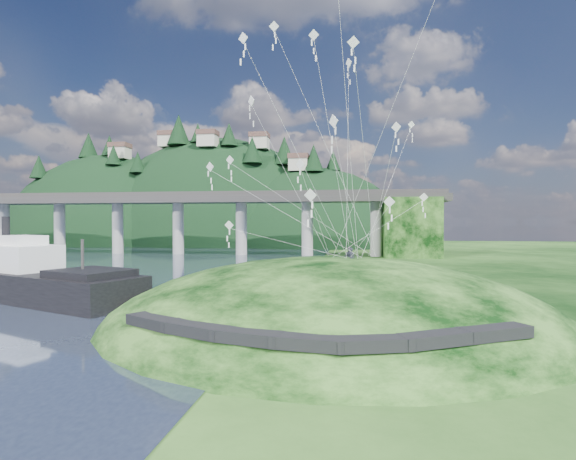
# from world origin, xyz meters

# --- Properties ---
(ground) EXTENTS (320.00, 320.00, 0.00)m
(ground) POSITION_xyz_m (0.00, 0.00, 0.00)
(ground) COLOR black
(ground) RESTS_ON ground
(grass_hill) EXTENTS (36.00, 32.00, 13.00)m
(grass_hill) POSITION_xyz_m (8.00, 2.00, -1.50)
(grass_hill) COLOR black
(grass_hill) RESTS_ON ground
(footpath) EXTENTS (22.29, 5.84, 0.83)m
(footpath) POSITION_xyz_m (7.46, -9.74, 2.08)
(footpath) COLOR black
(footpath) RESTS_ON ground
(bridge) EXTENTS (160.00, 11.00, 15.00)m
(bridge) POSITION_xyz_m (-26.46, 70.07, 9.70)
(bridge) COLOR #2D2B2B
(bridge) RESTS_ON ground
(far_ridge) EXTENTS (153.00, 70.00, 94.50)m
(far_ridge) POSITION_xyz_m (-43.58, 122.17, -7.44)
(far_ridge) COLOR black
(far_ridge) RESTS_ON ground
(work_barge) EXTENTS (24.36, 14.52, 8.27)m
(work_barge) POSITION_xyz_m (-21.10, 7.71, 2.07)
(work_barge) COLOR black
(work_barge) RESTS_ON ground
(wooden_dock) EXTENTS (13.15, 4.42, 0.93)m
(wooden_dock) POSITION_xyz_m (-8.48, 3.76, 0.41)
(wooden_dock) COLOR #362A16
(wooden_dock) RESTS_ON ground
(kite_flyers) EXTENTS (0.94, 2.28, 1.58)m
(kite_flyers) POSITION_xyz_m (9.29, 3.09, 5.74)
(kite_flyers) COLOR #23242F
(kite_flyers) RESTS_ON ground
(kite_swarm) EXTENTS (17.86, 16.97, 20.58)m
(kite_swarm) POSITION_xyz_m (6.81, 1.18, 15.98)
(kite_swarm) COLOR silver
(kite_swarm) RESTS_ON ground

